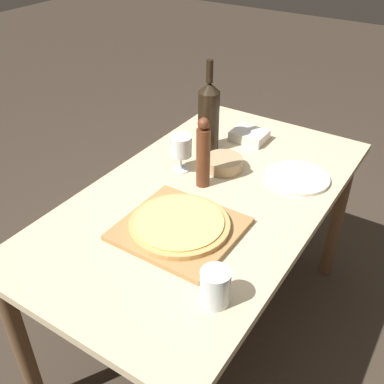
{
  "coord_description": "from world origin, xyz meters",
  "views": [
    {
      "loc": [
        0.69,
        -1.16,
        1.68
      ],
      "look_at": [
        -0.01,
        -0.09,
        0.81
      ],
      "focal_mm": 42.0,
      "sensor_mm": 36.0,
      "label": 1
    }
  ],
  "objects_px": {
    "pepper_mill": "(203,154)",
    "wine_glass": "(181,147)",
    "pizza": "(180,224)",
    "wine_bottle": "(209,116)",
    "small_bowl": "(224,163)"
  },
  "relations": [
    {
      "from": "wine_bottle",
      "to": "pepper_mill",
      "type": "relative_size",
      "value": 1.4
    },
    {
      "from": "small_bowl",
      "to": "pizza",
      "type": "bearing_deg",
      "value": -80.08
    },
    {
      "from": "pizza",
      "to": "pepper_mill",
      "type": "distance_m",
      "value": 0.31
    },
    {
      "from": "wine_bottle",
      "to": "pepper_mill",
      "type": "bearing_deg",
      "value": -62.67
    },
    {
      "from": "wine_glass",
      "to": "small_bowl",
      "type": "relative_size",
      "value": 0.97
    },
    {
      "from": "wine_glass",
      "to": "small_bowl",
      "type": "xyz_separation_m",
      "value": [
        0.14,
        0.1,
        -0.08
      ]
    },
    {
      "from": "pizza",
      "to": "wine_bottle",
      "type": "relative_size",
      "value": 0.86
    },
    {
      "from": "pizza",
      "to": "wine_bottle",
      "type": "bearing_deg",
      "value": 111.97
    },
    {
      "from": "pepper_mill",
      "to": "wine_glass",
      "type": "distance_m",
      "value": 0.14
    },
    {
      "from": "wine_bottle",
      "to": "wine_glass",
      "type": "height_order",
      "value": "wine_bottle"
    },
    {
      "from": "small_bowl",
      "to": "wine_bottle",
      "type": "bearing_deg",
      "value": 141.98
    },
    {
      "from": "wine_bottle",
      "to": "small_bowl",
      "type": "distance_m",
      "value": 0.22
    },
    {
      "from": "pizza",
      "to": "small_bowl",
      "type": "relative_size",
      "value": 2.18
    },
    {
      "from": "wine_bottle",
      "to": "pepper_mill",
      "type": "xyz_separation_m",
      "value": [
        0.13,
        -0.25,
        -0.02
      ]
    },
    {
      "from": "wine_bottle",
      "to": "wine_glass",
      "type": "relative_size",
      "value": 2.61
    }
  ]
}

